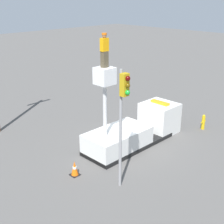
% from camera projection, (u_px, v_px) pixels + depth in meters
% --- Properties ---
extents(ground_plane, '(120.00, 120.00, 0.00)m').
position_uv_depth(ground_plane, '(129.00, 145.00, 19.32)').
color(ground_plane, '#565451').
extents(bucket_truck, '(7.02, 2.24, 5.21)m').
position_uv_depth(bucket_truck, '(135.00, 130.00, 19.38)').
color(bucket_truck, black).
rests_on(bucket_truck, ground).
extents(worker, '(0.40, 0.26, 1.75)m').
position_uv_depth(worker, '(104.00, 50.00, 15.84)').
color(worker, brown).
rests_on(worker, bucket_truck).
extents(traffic_light_pole, '(0.34, 0.57, 5.80)m').
position_uv_depth(traffic_light_pole, '(123.00, 108.00, 13.74)').
color(traffic_light_pole, gray).
rests_on(traffic_light_pole, ground).
extents(fire_hydrant, '(0.47, 0.23, 1.07)m').
position_uv_depth(fire_hydrant, '(203.00, 122.00, 21.45)').
color(fire_hydrant, gold).
rests_on(fire_hydrant, ground).
extents(traffic_cone_rear, '(0.47, 0.47, 0.79)m').
position_uv_depth(traffic_cone_rear, '(75.00, 169.00, 16.01)').
color(traffic_cone_rear, black).
rests_on(traffic_cone_rear, ground).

